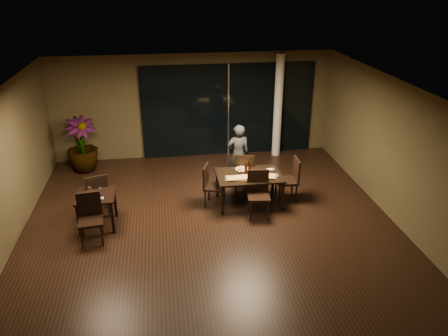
{
  "coord_description": "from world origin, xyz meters",
  "views": [
    {
      "loc": [
        -0.91,
        -8.13,
        5.05
      ],
      "look_at": [
        0.38,
        0.6,
        1.05
      ],
      "focal_mm": 35.0,
      "sensor_mm": 36.0,
      "label": 1
    }
  ],
  "objects_px": {
    "chair_main_near": "(258,191)",
    "bottle_c": "(250,165)",
    "bottle_b": "(250,169)",
    "chair_main_far": "(244,170)",
    "bottle_a": "(246,168)",
    "chair_main_left": "(211,183)",
    "diner": "(238,154)",
    "side_table": "(96,200)",
    "chair_side_far": "(97,193)",
    "potted_plant": "(82,145)",
    "chair_side_near": "(90,215)",
    "chair_main_right": "(291,177)",
    "main_table": "(249,178)"
  },
  "relations": [
    {
      "from": "side_table",
      "to": "chair_main_near",
      "type": "relative_size",
      "value": 0.77
    },
    {
      "from": "side_table",
      "to": "potted_plant",
      "type": "bearing_deg",
      "value": 103.31
    },
    {
      "from": "chair_main_far",
      "to": "potted_plant",
      "type": "bearing_deg",
      "value": -9.75
    },
    {
      "from": "chair_side_near",
      "to": "bottle_b",
      "type": "height_order",
      "value": "chair_side_near"
    },
    {
      "from": "chair_main_left",
      "to": "bottle_b",
      "type": "height_order",
      "value": "bottle_b"
    },
    {
      "from": "chair_main_far",
      "to": "bottle_a",
      "type": "xyz_separation_m",
      "value": [
        -0.08,
        -0.61,
        0.33
      ]
    },
    {
      "from": "potted_plant",
      "to": "bottle_c",
      "type": "height_order",
      "value": "potted_plant"
    },
    {
      "from": "chair_main_near",
      "to": "bottle_c",
      "type": "relative_size",
      "value": 2.94
    },
    {
      "from": "chair_main_far",
      "to": "chair_side_far",
      "type": "bearing_deg",
      "value": 26.43
    },
    {
      "from": "chair_main_near",
      "to": "chair_main_right",
      "type": "height_order",
      "value": "chair_main_right"
    },
    {
      "from": "chair_main_far",
      "to": "bottle_c",
      "type": "distance_m",
      "value": 0.6
    },
    {
      "from": "potted_plant",
      "to": "bottle_b",
      "type": "height_order",
      "value": "potted_plant"
    },
    {
      "from": "main_table",
      "to": "diner",
      "type": "bearing_deg",
      "value": 92.77
    },
    {
      "from": "bottle_b",
      "to": "bottle_c",
      "type": "relative_size",
      "value": 0.7
    },
    {
      "from": "chair_main_left",
      "to": "bottle_a",
      "type": "bearing_deg",
      "value": -74.84
    },
    {
      "from": "chair_main_right",
      "to": "bottle_c",
      "type": "xyz_separation_m",
      "value": [
        -0.98,
        0.09,
        0.33
      ]
    },
    {
      "from": "chair_main_near",
      "to": "bottle_a",
      "type": "relative_size",
      "value": 3.37
    },
    {
      "from": "diner",
      "to": "bottle_b",
      "type": "distance_m",
      "value": 1.1
    },
    {
      "from": "chair_side_far",
      "to": "bottle_b",
      "type": "height_order",
      "value": "chair_side_far"
    },
    {
      "from": "bottle_b",
      "to": "bottle_a",
      "type": "bearing_deg",
      "value": -158.44
    },
    {
      "from": "chair_side_far",
      "to": "chair_side_near",
      "type": "height_order",
      "value": "chair_side_far"
    },
    {
      "from": "chair_side_near",
      "to": "bottle_a",
      "type": "xyz_separation_m",
      "value": [
        3.38,
        1.06,
        0.33
      ]
    },
    {
      "from": "chair_main_left",
      "to": "diner",
      "type": "distance_m",
      "value": 1.38
    },
    {
      "from": "bottle_b",
      "to": "chair_main_near",
      "type": "bearing_deg",
      "value": -81.54
    },
    {
      "from": "side_table",
      "to": "chair_main_left",
      "type": "height_order",
      "value": "chair_main_left"
    },
    {
      "from": "side_table",
      "to": "chair_main_right",
      "type": "bearing_deg",
      "value": 7.08
    },
    {
      "from": "chair_main_left",
      "to": "bottle_c",
      "type": "relative_size",
      "value": 2.8
    },
    {
      "from": "chair_side_near",
      "to": "bottle_c",
      "type": "distance_m",
      "value": 3.7
    },
    {
      "from": "chair_side_near",
      "to": "potted_plant",
      "type": "distance_m",
      "value": 3.64
    },
    {
      "from": "side_table",
      "to": "diner",
      "type": "relative_size",
      "value": 0.51
    },
    {
      "from": "side_table",
      "to": "chair_main_far",
      "type": "relative_size",
      "value": 0.78
    },
    {
      "from": "potted_plant",
      "to": "chair_main_far",
      "type": "bearing_deg",
      "value": -24.93
    },
    {
      "from": "chair_main_left",
      "to": "bottle_a",
      "type": "distance_m",
      "value": 0.88
    },
    {
      "from": "potted_plant",
      "to": "bottle_a",
      "type": "height_order",
      "value": "potted_plant"
    },
    {
      "from": "bottle_c",
      "to": "chair_main_near",
      "type": "bearing_deg",
      "value": -83.78
    },
    {
      "from": "potted_plant",
      "to": "bottle_c",
      "type": "relative_size",
      "value": 4.2
    },
    {
      "from": "main_table",
      "to": "diner",
      "type": "height_order",
      "value": "diner"
    },
    {
      "from": "chair_main_far",
      "to": "chair_main_right",
      "type": "height_order",
      "value": "chair_main_right"
    },
    {
      "from": "chair_side_near",
      "to": "bottle_b",
      "type": "xyz_separation_m",
      "value": [
        3.48,
        1.1,
        0.3
      ]
    },
    {
      "from": "chair_main_near",
      "to": "side_table",
      "type": "bearing_deg",
      "value": -174.02
    },
    {
      "from": "chair_main_near",
      "to": "chair_side_far",
      "type": "distance_m",
      "value": 3.57
    },
    {
      "from": "bottle_a",
      "to": "bottle_b",
      "type": "bearing_deg",
      "value": 21.56
    },
    {
      "from": "chair_main_far",
      "to": "bottle_c",
      "type": "relative_size",
      "value": 2.91
    },
    {
      "from": "bottle_a",
      "to": "chair_main_near",
      "type": "bearing_deg",
      "value": -70.99
    },
    {
      "from": "side_table",
      "to": "bottle_c",
      "type": "relative_size",
      "value": 2.26
    },
    {
      "from": "chair_side_far",
      "to": "bottle_c",
      "type": "height_order",
      "value": "bottle_c"
    },
    {
      "from": "diner",
      "to": "potted_plant",
      "type": "distance_m",
      "value": 4.29
    },
    {
      "from": "chair_main_near",
      "to": "diner",
      "type": "relative_size",
      "value": 0.66
    },
    {
      "from": "chair_main_far",
      "to": "chair_main_near",
      "type": "relative_size",
      "value": 0.99
    },
    {
      "from": "side_table",
      "to": "bottle_a",
      "type": "relative_size",
      "value": 2.59
    }
  ]
}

